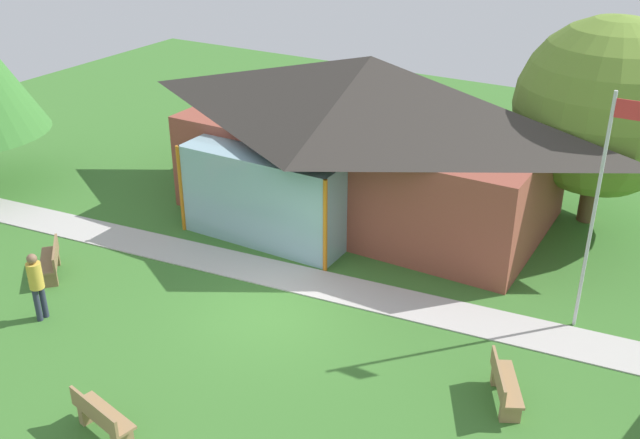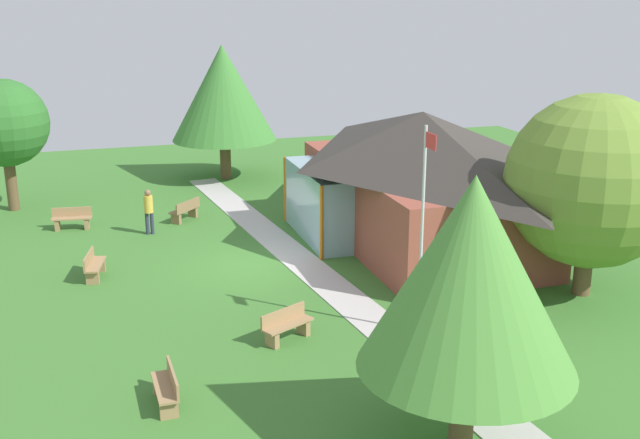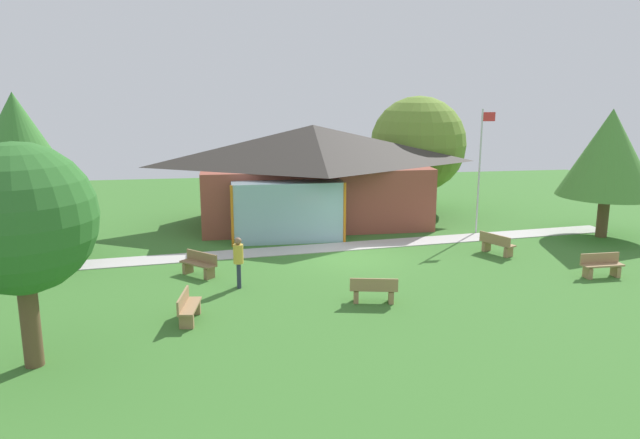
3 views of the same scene
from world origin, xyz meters
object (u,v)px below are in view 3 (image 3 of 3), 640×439
bench_front_left (188,308)px  bench_front_center (374,291)px  bench_lawn_far_right (601,266)px  tree_lawn_corner (19,220)px  visitor_strolling_lawn (238,258)px  pavilion (312,173)px  flagpole (480,166)px  bench_mid_right (497,244)px  tree_west_hedge (18,154)px  tree_behind_pavilion_right (418,144)px  bench_mid_left (199,265)px  tree_east_hedge (609,153)px

bench_front_left → bench_front_center: (5.68, 0.67, 0.00)m
bench_lawn_far_right → tree_lawn_corner: size_ratio=0.28×
bench_lawn_far_right → bench_front_center: size_ratio=0.97×
bench_front_left → visitor_strolling_lawn: visitor_strolling_lawn is taller
pavilion → bench_front_left: size_ratio=7.54×
flagpole → bench_front_center: (-6.88, -8.26, -2.71)m
flagpole → bench_front_center: size_ratio=3.62×
bench_mid_right → tree_west_hedge: bearing=-122.5°
visitor_strolling_lawn → tree_lawn_corner: bearing=-45.4°
pavilion → bench_lawn_far_right: pavilion is taller
visitor_strolling_lawn → tree_behind_pavilion_right: tree_behind_pavilion_right is taller
bench_mid_right → bench_mid_left: bearing=-111.7°
bench_front_left → tree_behind_pavilion_right: bearing=149.9°
tree_lawn_corner → tree_east_hedge: bearing=24.6°
pavilion → tree_behind_pavilion_right: tree_behind_pavilion_right is taller
pavilion → tree_east_hedge: tree_east_hedge is taller
tree_east_hedge → tree_behind_pavilion_right: bearing=130.6°
tree_behind_pavilion_right → tree_west_hedge: bearing=-157.1°
bench_front_left → visitor_strolling_lawn: 3.26m
bench_mid_left → tree_behind_pavilion_right: bearing=-92.8°
visitor_strolling_lawn → tree_west_hedge: 9.67m
pavilion → bench_front_left: pavilion is taller
pavilion → tree_west_hedge: bearing=-157.9°
tree_west_hedge → tree_behind_pavilion_right: bearing=22.9°
bench_mid_left → bench_mid_right: same height
bench_mid_left → tree_west_hedge: size_ratio=0.21×
pavilion → tree_east_hedge: (12.50, -4.58, 1.26)m
pavilion → bench_mid_right: bearing=-45.1°
bench_lawn_far_right → bench_front_left: (-14.32, -2.02, 0.00)m
bench_front_center → bench_mid_right: (6.24, 4.74, 0.00)m
flagpole → tree_lawn_corner: bearing=-145.1°
pavilion → bench_mid_left: bearing=-124.0°
tree_lawn_corner → bench_mid_left: bearing=60.9°
bench_mid_right → tree_east_hedge: bearing=82.1°
pavilion → bench_lawn_far_right: 13.61m
pavilion → bench_lawn_far_right: bearing=-48.0°
bench_mid_right → tree_behind_pavilion_right: bearing=155.7°
tree_west_hedge → tree_lawn_corner: (2.89, -9.59, -0.52)m
bench_front_left → tree_east_hedge: bearing=120.4°
flagpole → tree_east_hedge: bearing=-15.8°
bench_front_left → tree_lawn_corner: bearing=-49.0°
flagpole → bench_front_center: 11.08m
bench_mid_left → visitor_strolling_lawn: size_ratio=0.79×
bench_front_center → tree_west_hedge: (-12.15, 6.57, 3.78)m
pavilion → tree_west_hedge: (-11.79, -4.78, 1.69)m
bench_lawn_far_right → tree_behind_pavilion_right: (-2.82, 12.79, 3.13)m
visitor_strolling_lawn → tree_east_hedge: bearing=105.1°
flagpole → bench_mid_right: flagpole is taller
bench_front_center → bench_mid_right: bearing=49.2°
bench_mid_right → tree_lawn_corner: size_ratio=0.28×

